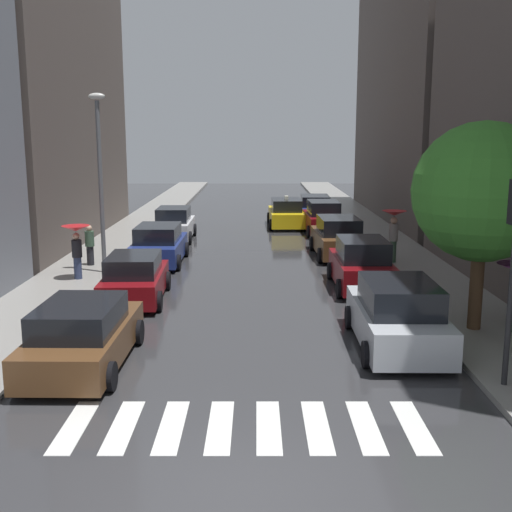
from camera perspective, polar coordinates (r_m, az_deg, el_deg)
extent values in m
cube|color=#303033|center=(33.07, -0.58, 1.63)|extent=(28.00, 72.00, 0.04)
cube|color=gray|center=(33.73, -11.69, 1.75)|extent=(3.00, 72.00, 0.15)
cube|color=gray|center=(33.64, 10.57, 1.77)|extent=(3.00, 72.00, 0.15)
cube|color=silver|center=(12.65, -16.15, -14.50)|extent=(0.45, 2.20, 0.01)
cube|color=silver|center=(12.44, -12.02, -14.75)|extent=(0.45, 2.20, 0.01)
cube|color=silver|center=(12.29, -7.77, -14.92)|extent=(0.45, 2.20, 0.01)
cube|color=silver|center=(12.21, -3.43, -15.02)|extent=(0.45, 2.20, 0.01)
cube|color=silver|center=(12.20, 0.94, -15.04)|extent=(0.45, 2.20, 0.01)
cube|color=silver|center=(12.25, 5.31, -14.98)|extent=(0.45, 2.20, 0.01)
cube|color=silver|center=(12.36, 9.60, -14.83)|extent=(0.45, 2.20, 0.01)
cube|color=silver|center=(12.54, 13.80, -14.61)|extent=(0.45, 2.20, 0.01)
cube|color=#564C47|center=(34.46, -20.39, 19.33)|extent=(6.00, 17.13, 21.49)
cube|color=#564C47|center=(41.82, 15.21, 14.13)|extent=(6.00, 20.31, 15.84)
cube|color=brown|center=(15.48, -15.39, -7.50)|extent=(1.99, 4.61, 0.76)
cube|color=black|center=(15.07, -15.76, -5.28)|extent=(1.73, 2.55, 0.62)
cylinder|color=black|center=(17.20, -17.07, -6.54)|extent=(0.23, 0.64, 0.64)
cylinder|color=black|center=(16.72, -10.74, -6.74)|extent=(0.23, 0.64, 0.64)
cylinder|color=black|center=(14.51, -20.70, -10.07)|extent=(0.23, 0.64, 0.64)
cylinder|color=black|center=(13.94, -13.19, -10.50)|extent=(0.23, 0.64, 0.64)
cube|color=maroon|center=(20.97, -10.98, -2.46)|extent=(1.94, 4.20, 0.75)
cube|color=black|center=(20.63, -11.14, -0.76)|extent=(1.65, 2.34, 0.61)
cylinder|color=black|center=(22.48, -12.69, -2.23)|extent=(0.25, 0.65, 0.64)
cylinder|color=black|center=(22.23, -8.19, -2.22)|extent=(0.25, 0.65, 0.64)
cylinder|color=black|center=(19.88, -14.06, -4.03)|extent=(0.25, 0.65, 0.64)
cylinder|color=black|center=(19.60, -8.97, -4.04)|extent=(0.25, 0.65, 0.64)
cube|color=navy|center=(26.76, -8.88, 0.57)|extent=(1.89, 4.42, 0.80)
cube|color=black|center=(26.42, -8.99, 2.03)|extent=(1.66, 2.43, 0.66)
cylinder|color=black|center=(28.37, -10.30, 0.59)|extent=(0.22, 0.64, 0.64)
cylinder|color=black|center=(28.10, -6.52, 0.59)|extent=(0.22, 0.64, 0.64)
cylinder|color=black|center=(25.56, -11.44, -0.60)|extent=(0.22, 0.64, 0.64)
cylinder|color=black|center=(25.26, -7.24, -0.60)|extent=(0.22, 0.64, 0.64)
cube|color=silver|center=(32.50, -7.54, 2.46)|extent=(1.78, 4.02, 0.83)
cube|color=black|center=(32.20, -7.62, 3.73)|extent=(1.56, 2.22, 0.68)
cylinder|color=black|center=(33.95, -8.73, 2.33)|extent=(0.22, 0.64, 0.64)
cylinder|color=black|center=(33.75, -5.78, 2.35)|extent=(0.22, 0.64, 0.64)
cylinder|color=black|center=(31.37, -9.41, 1.60)|extent=(0.22, 0.64, 0.64)
cylinder|color=black|center=(31.15, -6.22, 1.62)|extent=(0.22, 0.64, 0.64)
cube|color=#B2B7BF|center=(16.58, 12.30, -5.92)|extent=(1.99, 4.59, 0.87)
cube|color=black|center=(16.15, 12.57, -3.47)|extent=(1.74, 2.53, 0.71)
cylinder|color=black|center=(17.92, 8.22, -5.46)|extent=(0.23, 0.64, 0.64)
cylinder|color=black|center=(18.28, 14.29, -5.35)|extent=(0.23, 0.64, 0.64)
cylinder|color=black|center=(15.08, 9.77, -8.69)|extent=(0.23, 0.64, 0.64)
cylinder|color=black|center=(15.51, 16.95, -8.46)|extent=(0.23, 0.64, 0.64)
cube|color=maroon|center=(22.49, 9.21, -1.32)|extent=(1.80, 4.14, 0.88)
cube|color=black|center=(22.14, 9.36, 0.60)|extent=(1.58, 2.28, 0.72)
cylinder|color=black|center=(23.75, 6.52, -1.32)|extent=(0.22, 0.64, 0.64)
cylinder|color=black|center=(24.03, 10.78, -1.31)|extent=(0.22, 0.64, 0.64)
cylinder|color=black|center=(21.11, 7.37, -2.91)|extent=(0.22, 0.64, 0.64)
cylinder|color=black|center=(21.42, 12.15, -2.86)|extent=(0.22, 0.64, 0.64)
cube|color=brown|center=(28.23, 7.13, 1.22)|extent=(2.01, 4.59, 0.87)
cube|color=black|center=(27.88, 7.24, 2.74)|extent=(1.73, 2.54, 0.71)
cylinder|color=black|center=(29.61, 4.87, 1.16)|extent=(0.24, 0.65, 0.64)
cylinder|color=black|center=(29.89, 8.45, 1.17)|extent=(0.24, 0.65, 0.64)
cylinder|color=black|center=(26.69, 5.62, 0.06)|extent=(0.24, 0.65, 0.64)
cylinder|color=black|center=(27.00, 9.57, 0.08)|extent=(0.24, 0.65, 0.64)
cube|color=maroon|center=(34.54, 5.79, 3.05)|extent=(1.88, 4.36, 0.88)
cube|color=black|center=(34.22, 5.87, 4.33)|extent=(1.61, 2.41, 0.72)
cylinder|color=black|center=(35.87, 4.09, 2.89)|extent=(0.24, 0.65, 0.64)
cylinder|color=black|center=(36.10, 6.87, 2.89)|extent=(0.24, 0.65, 0.64)
cylinder|color=black|center=(33.07, 4.60, 2.20)|extent=(0.24, 0.65, 0.64)
cylinder|color=black|center=(33.32, 7.60, 2.20)|extent=(0.24, 0.65, 0.64)
cube|color=navy|center=(39.71, 5.07, 4.01)|extent=(2.01, 4.70, 0.77)
cube|color=black|center=(39.40, 5.11, 4.98)|extent=(1.73, 2.60, 0.63)
cylinder|color=black|center=(41.21, 3.61, 3.95)|extent=(0.24, 0.65, 0.64)
cylinder|color=black|center=(41.33, 6.25, 3.93)|extent=(0.24, 0.65, 0.64)
cylinder|color=black|center=(38.16, 3.80, 3.38)|extent=(0.24, 0.65, 0.64)
cylinder|color=black|center=(38.30, 6.64, 3.36)|extent=(0.24, 0.65, 0.64)
cube|color=yellow|center=(36.93, 2.50, 3.54)|extent=(1.94, 4.65, 0.80)
cube|color=black|center=(36.61, 2.54, 4.62)|extent=(1.68, 2.57, 0.65)
cube|color=#F2EDCC|center=(36.57, 2.54, 5.27)|extent=(0.21, 0.36, 0.18)
cylinder|color=black|center=(38.42, 0.97, 3.46)|extent=(0.23, 0.64, 0.64)
cylinder|color=black|center=(38.54, 3.72, 3.46)|extent=(0.23, 0.64, 0.64)
cylinder|color=black|center=(35.40, 1.17, 2.81)|extent=(0.23, 0.64, 0.64)
cylinder|color=black|center=(35.53, 4.16, 2.81)|extent=(0.23, 0.64, 0.64)
cylinder|color=#38513D|center=(26.54, 11.97, 0.41)|extent=(0.28, 0.28, 0.88)
cylinder|color=gray|center=(26.41, 12.04, 2.09)|extent=(0.36, 0.36, 0.70)
sphere|color=tan|center=(26.34, 12.08, 3.14)|extent=(0.28, 0.28, 0.28)
cone|color=red|center=(26.30, 12.10, 3.79)|extent=(0.99, 0.99, 0.20)
cylinder|color=#333338|center=(26.35, 12.07, 2.94)|extent=(0.02, 0.02, 0.79)
cylinder|color=navy|center=(23.88, -15.89, -1.05)|extent=(0.28, 0.28, 0.80)
cylinder|color=black|center=(23.75, -15.98, 0.64)|extent=(0.36, 0.36, 0.63)
sphere|color=tan|center=(23.68, -16.04, 1.69)|extent=(0.25, 0.25, 0.25)
cone|color=red|center=(23.63, -16.07, 2.38)|extent=(1.00, 1.00, 0.20)
cylinder|color=#333338|center=(23.69, -16.03, 1.51)|extent=(0.02, 0.02, 0.73)
cylinder|color=#38513D|center=(18.32, 21.97, -5.13)|extent=(0.28, 0.28, 0.75)
cylinder|color=black|center=(26.25, -14.84, 0.03)|extent=(0.28, 0.28, 0.76)
cylinder|color=#38513D|center=(26.13, -14.91, 1.50)|extent=(0.36, 0.36, 0.61)
sphere|color=tan|center=(26.07, -14.96, 2.42)|extent=(0.24, 0.24, 0.24)
cylinder|color=#513823|center=(18.04, 18.94, -2.88)|extent=(0.36, 0.36, 2.14)
sphere|color=#357928|center=(17.63, 19.47, 5.45)|extent=(3.67, 3.67, 3.67)
cylinder|color=black|center=(14.11, 21.64, -4.20)|extent=(0.12, 0.12, 3.40)
cylinder|color=#595B60|center=(24.40, -13.95, 5.90)|extent=(0.16, 0.16, 6.36)
ellipsoid|color=beige|center=(24.35, -14.32, 13.73)|extent=(0.60, 0.28, 0.24)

